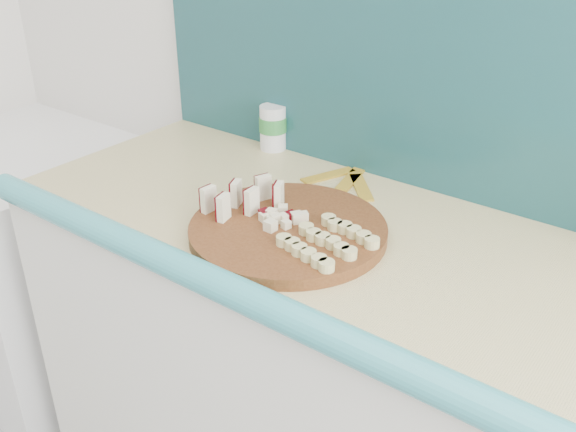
# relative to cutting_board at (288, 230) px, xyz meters

# --- Properties ---
(porcelain_fixture) EXTENTS (0.70, 0.72, 0.84)m
(porcelain_fixture) POSITION_rel_cutting_board_xyz_m (-1.12, 0.08, -0.52)
(porcelain_fixture) COLOR white
(porcelain_fixture) RESTS_ON ground
(cutting_board) EXTENTS (0.46, 0.46, 0.02)m
(cutting_board) POSITION_rel_cutting_board_xyz_m (0.00, 0.00, 0.00)
(cutting_board) COLOR #45220E
(cutting_board) RESTS_ON kitchen_counter
(apple_wedges) EXTENTS (0.13, 0.16, 0.05)m
(apple_wedges) POSITION_rel_cutting_board_xyz_m (-0.12, 0.00, 0.04)
(apple_wedges) COLOR #F0E7C0
(apple_wedges) RESTS_ON cutting_board
(apple_chunks) EXTENTS (0.05, 0.06, 0.02)m
(apple_chunks) POSITION_rel_cutting_board_xyz_m (-0.03, 0.00, 0.02)
(apple_chunks) COLOR beige
(apple_chunks) RESTS_ON cutting_board
(banana_slices) EXTENTS (0.17, 0.17, 0.02)m
(banana_slices) POSITION_rel_cutting_board_xyz_m (0.11, -0.02, 0.02)
(banana_slices) COLOR #CCC07C
(banana_slices) RESTS_ON cutting_board
(canister) EXTENTS (0.07, 0.07, 0.12)m
(canister) POSITION_rel_cutting_board_xyz_m (-0.31, 0.35, 0.05)
(canister) COLOR silver
(canister) RESTS_ON kitchen_counter
(banana_peel) EXTENTS (0.20, 0.16, 0.01)m
(banana_peel) POSITION_rel_cutting_board_xyz_m (-0.05, 0.29, -0.01)
(banana_peel) COLOR gold
(banana_peel) RESTS_ON kitchen_counter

